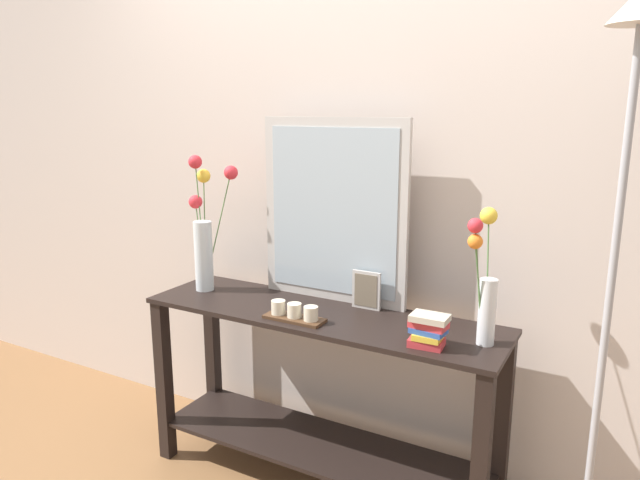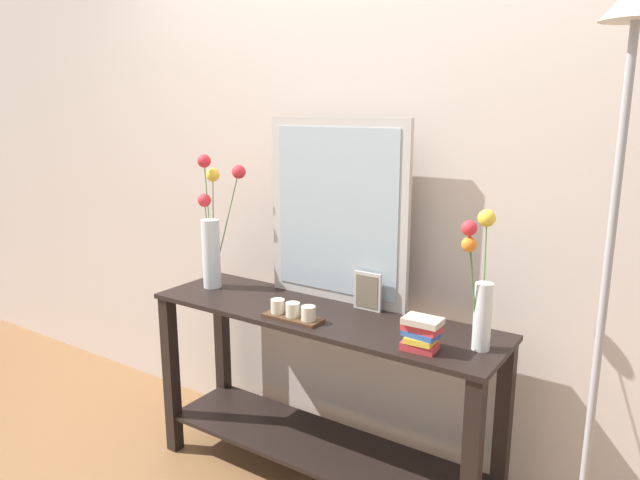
% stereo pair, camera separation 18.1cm
% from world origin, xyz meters
% --- Properties ---
extents(wall_back, '(6.40, 0.08, 2.70)m').
position_xyz_m(wall_back, '(0.00, 0.33, 1.35)').
color(wall_back, beige).
rests_on(wall_back, ground).
extents(console_table, '(1.50, 0.42, 0.77)m').
position_xyz_m(console_table, '(0.00, 0.00, 0.46)').
color(console_table, black).
rests_on(console_table, ground).
extents(mirror_leaning, '(0.66, 0.03, 0.77)m').
position_xyz_m(mirror_leaning, '(-0.03, 0.18, 1.16)').
color(mirror_leaning, '#B7B2AD').
rests_on(mirror_leaning, console_table).
extents(tall_vase_left, '(0.21, 0.18, 0.60)m').
position_xyz_m(tall_vase_left, '(-0.61, 0.03, 1.03)').
color(tall_vase_left, silver).
rests_on(tall_vase_left, console_table).
extents(vase_right, '(0.10, 0.20, 0.47)m').
position_xyz_m(vase_right, '(0.65, 0.00, 0.99)').
color(vase_right, silver).
rests_on(vase_right, console_table).
extents(candle_tray, '(0.24, 0.09, 0.07)m').
position_xyz_m(candle_tray, '(-0.05, -0.12, 0.80)').
color(candle_tray, '#472D1C').
rests_on(candle_tray, console_table).
extents(picture_frame_small, '(0.12, 0.01, 0.16)m').
position_xyz_m(picture_frame_small, '(0.14, 0.13, 0.85)').
color(picture_frame_small, '#B7B2AD').
rests_on(picture_frame_small, console_table).
extents(book_stack, '(0.14, 0.09, 0.12)m').
position_xyz_m(book_stack, '(0.49, -0.12, 0.83)').
color(book_stack, '#C63338').
rests_on(book_stack, console_table).
extents(floor_lamp, '(0.24, 0.24, 1.89)m').
position_xyz_m(floor_lamp, '(1.03, -0.09, 1.28)').
color(floor_lamp, '#9E9EA3').
rests_on(floor_lamp, ground).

